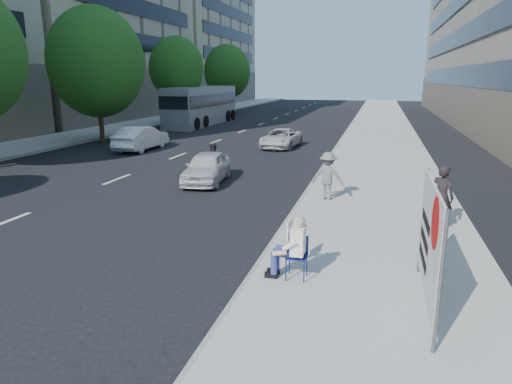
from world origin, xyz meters
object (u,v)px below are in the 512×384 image
(protest_banner, at_px, (429,239))
(white_sedan_far, at_px, (281,138))
(motorcycle, at_px, (214,162))
(seated_protester, at_px, (292,243))
(white_sedan_near, at_px, (207,167))
(bus, at_px, (202,106))
(pedestrian_woman, at_px, (442,197))
(white_sedan_mid, at_px, (141,138))
(jogger, at_px, (328,176))

(protest_banner, distance_m, white_sedan_far, 19.99)
(protest_banner, distance_m, motorcycle, 12.44)
(seated_protester, height_order, white_sedan_near, seated_protester)
(white_sedan_far, bearing_deg, bus, 133.33)
(pedestrian_woman, distance_m, white_sedan_near, 9.26)
(pedestrian_woman, height_order, white_sedan_far, pedestrian_woman)
(pedestrian_woman, bearing_deg, seated_protester, 81.37)
(pedestrian_woman, height_order, white_sedan_mid, pedestrian_woman)
(seated_protester, distance_m, motorcycle, 10.59)
(protest_banner, xyz_separation_m, white_sedan_near, (-7.49, 8.84, -0.79))
(white_sedan_near, relative_size, white_sedan_far, 0.90)
(seated_protester, relative_size, jogger, 0.82)
(white_sedan_near, relative_size, bus, 0.30)
(pedestrian_woman, height_order, bus, bus)
(protest_banner, height_order, white_sedan_near, protest_banner)
(seated_protester, relative_size, bus, 0.11)
(protest_banner, bearing_deg, bus, 117.90)
(motorcycle, bearing_deg, white_sedan_near, -87.79)
(white_sedan_far, xyz_separation_m, bus, (-9.78, 12.04, 1.08))
(white_sedan_near, distance_m, white_sedan_far, 10.06)
(white_sedan_near, height_order, white_sedan_far, white_sedan_near)
(jogger, relative_size, pedestrian_woman, 0.92)
(jogger, distance_m, motorcycle, 5.87)
(jogger, height_order, bus, bus)
(white_sedan_mid, bearing_deg, seated_protester, 128.02)
(pedestrian_woman, height_order, motorcycle, pedestrian_woman)
(protest_banner, height_order, bus, bus)
(white_sedan_mid, xyz_separation_m, bus, (-2.14, 15.04, 0.94))
(white_sedan_far, bearing_deg, white_sedan_mid, -154.27)
(seated_protester, bearing_deg, motorcycle, 118.48)
(protest_banner, distance_m, white_sedan_mid, 21.30)
(motorcycle, bearing_deg, bus, 112.42)
(seated_protester, height_order, jogger, jogger)
(white_sedan_mid, distance_m, motorcycle, 8.97)
(white_sedan_mid, bearing_deg, pedestrian_woman, 143.86)
(protest_banner, bearing_deg, white_sedan_mid, 131.90)
(pedestrian_woman, height_order, protest_banner, protest_banner)
(white_sedan_mid, bearing_deg, bus, -81.38)
(jogger, xyz_separation_m, white_sedan_near, (-5.01, 1.94, -0.33))
(jogger, height_order, white_sedan_near, jogger)
(white_sedan_near, bearing_deg, white_sedan_far, 77.75)
(jogger, bearing_deg, white_sedan_near, -17.26)
(white_sedan_near, bearing_deg, protest_banner, -56.75)
(white_sedan_far, height_order, bus, bus)
(white_sedan_far, height_order, motorcycle, motorcycle)
(seated_protester, distance_m, jogger, 6.34)
(pedestrian_woman, bearing_deg, bus, -27.11)
(jogger, bearing_deg, motorcycle, -26.46)
(motorcycle, relative_size, bus, 0.17)
(seated_protester, xyz_separation_m, pedestrian_woman, (3.26, 4.13, 0.14))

